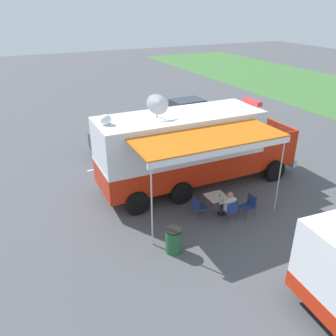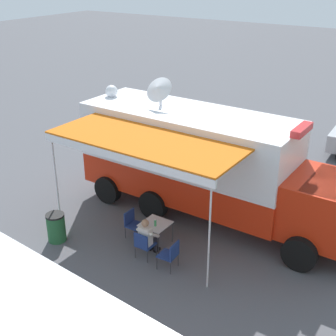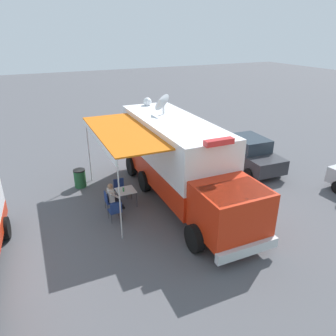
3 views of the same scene
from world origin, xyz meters
name	(u,v)px [view 1 (image 1 of 3)]	position (x,y,z in m)	size (l,w,h in m)	color
ground_plane	(179,187)	(0.00, 0.00, 0.00)	(100.00, 100.00, 0.00)	#515156
lot_stripe	(132,163)	(-3.55, -1.01, 0.00)	(0.12, 4.80, 0.01)	silver
command_truck	(195,146)	(0.05, 0.75, 1.94)	(4.95, 9.53, 4.53)	red
folding_table	(216,197)	(2.48, 0.39, 0.67)	(0.81, 0.81, 0.73)	silver
water_bottle	(220,195)	(2.60, 0.47, 0.83)	(0.07, 0.07, 0.22)	#3F9959
folding_chair_at_table	(230,210)	(3.28, 0.52, 0.51)	(0.49, 0.49, 0.87)	navy
folding_chair_beside_table	(198,206)	(2.50, -0.46, 0.51)	(0.49, 0.49, 0.87)	navy
folding_chair_spare_by_truck	(249,204)	(3.26, 1.44, 0.51)	(0.50, 0.50, 0.87)	navy
seated_responder	(228,204)	(3.09, 0.52, 0.65)	(0.67, 0.56, 1.25)	silver
trash_bin	(174,240)	(3.96, -2.29, 0.46)	(0.57, 0.57, 0.91)	#235B33
car_behind_truck	(128,137)	(-5.03, -0.66, 0.88)	(2.20, 4.30, 1.76)	#2D2D33
car_far_corner	(189,112)	(-7.89, 4.85, 0.88)	(2.14, 4.27, 1.76)	#B2B5BA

